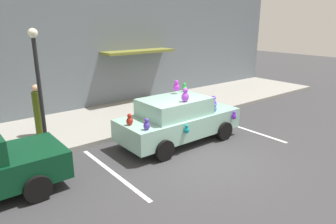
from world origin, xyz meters
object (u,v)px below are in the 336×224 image
(street_lamp_post, at_px, (38,77))
(pedestrian_near_shopfront, at_px, (39,112))
(plush_covered_car, at_px, (178,119))
(teddy_bear_on_sidewalk, at_px, (149,114))

(street_lamp_post, distance_m, pedestrian_near_shopfront, 1.88)
(street_lamp_post, bearing_deg, plush_covered_car, -26.88)
(street_lamp_post, height_order, pedestrian_near_shopfront, street_lamp_post)
(teddy_bear_on_sidewalk, bearing_deg, street_lamp_post, 179.95)
(plush_covered_car, height_order, street_lamp_post, street_lamp_post)
(plush_covered_car, height_order, pedestrian_near_shopfront, plush_covered_car)
(street_lamp_post, bearing_deg, pedestrian_near_shopfront, 80.21)
(plush_covered_car, distance_m, street_lamp_post, 4.50)
(plush_covered_car, bearing_deg, pedestrian_near_shopfront, 138.43)
(teddy_bear_on_sidewalk, relative_size, pedestrian_near_shopfront, 0.41)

